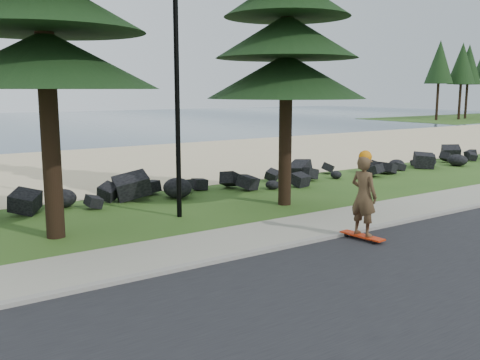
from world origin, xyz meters
The scene contains 8 objects.
ground centered at (0.00, 0.00, 0.00)m, with size 160.00×160.00×0.00m, color #2C4F18.
road centered at (0.00, -4.50, 0.01)m, with size 160.00×7.00×0.02m, color black.
kerb centered at (0.00, -0.90, 0.05)m, with size 160.00×0.20×0.10m, color gray.
sidewalk centered at (0.00, 0.20, 0.04)m, with size 160.00×2.00×0.08m, color gray.
beach_sand centered at (0.00, 14.50, 0.01)m, with size 160.00×15.00×0.01m, color beige.
seawall_boulders centered at (0.00, 5.60, 0.00)m, with size 60.00×2.40×1.10m, color black, non-canonical shape.
lamp_post centered at (0.00, 3.20, 4.13)m, with size 0.25×0.14×8.14m.
skateboarder centered at (2.47, -1.42, 1.08)m, with size 0.52×1.17×2.14m.
Camera 1 is at (-6.92, -9.97, 3.55)m, focal length 40.00 mm.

